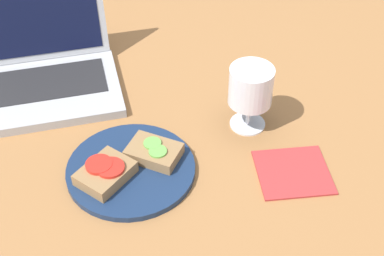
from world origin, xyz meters
TOP-DOWN VIEW (x-y plane):
  - wooden_table at (0.00, 0.00)cm, footprint 140.00×140.00cm
  - plate at (-11.27, -4.59)cm, footprint 24.02×24.02cm
  - sandwich_with_cucumber at (-6.49, -2.96)cm, footprint 11.80×11.25cm
  - sandwich_with_tomato at (-16.04, -6.17)cm, footprint 12.13×11.88cm
  - wine_glass at (14.06, 2.67)cm, footprint 8.69×8.69cm
  - laptop at (-24.62, 26.22)cm, footprint 30.03×28.54cm
  - napkin at (17.95, -12.34)cm, footprint 14.89×14.13cm

SIDE VIEW (x-z plane):
  - wooden_table at x=0.00cm, z-range 0.00..3.00cm
  - napkin at x=17.95cm, z-range 3.00..3.40cm
  - plate at x=-11.27cm, z-range 3.00..4.26cm
  - sandwich_with_cucumber at x=-6.49cm, z-range 4.13..6.82cm
  - sandwich_with_tomato at x=-16.04cm, z-range 4.16..7.20cm
  - laptop at x=-24.62cm, z-range -3.55..17.15cm
  - wine_glass at x=14.06cm, z-range 5.57..19.42cm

